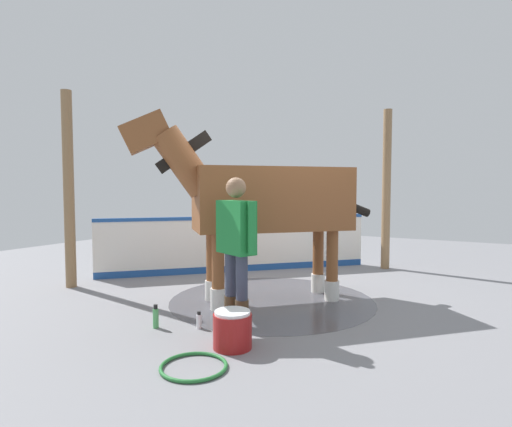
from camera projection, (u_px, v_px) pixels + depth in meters
name	position (u px, v px, depth m)	size (l,w,h in m)	color
ground_plane	(289.00, 297.00, 5.84)	(16.00, 16.00, 0.02)	gray
wet_patch	(272.00, 300.00, 5.64)	(2.81, 2.81, 0.00)	#4C4C54
barrier_wall	(238.00, 246.00, 7.57)	(3.62, 3.67, 1.03)	white
roof_post_near	(69.00, 190.00, 6.30)	(0.16, 0.16, 3.04)	olive
roof_post_far	(386.00, 190.00, 7.80)	(0.16, 0.16, 3.04)	olive
horse	(263.00, 200.00, 5.52)	(2.58, 2.61, 2.52)	brown
handler	(236.00, 242.00, 4.49)	(0.39, 0.62, 1.66)	#47331E
wash_bucket	(232.00, 330.00, 3.94)	(0.38, 0.38, 0.36)	maroon
bottle_shampoo	(199.00, 321.00, 4.49)	(0.06, 0.06, 0.19)	white
bottle_spray	(156.00, 317.00, 4.50)	(0.06, 0.06, 0.26)	#4CA559
hose_coil	(194.00, 366.00, 3.49)	(0.59, 0.59, 0.03)	#267233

